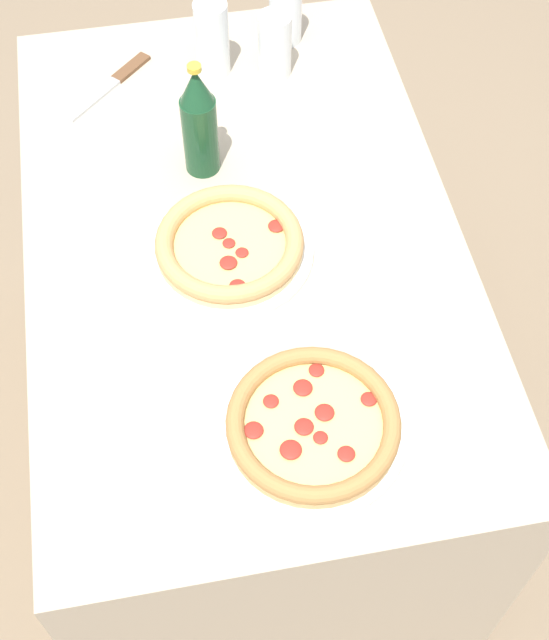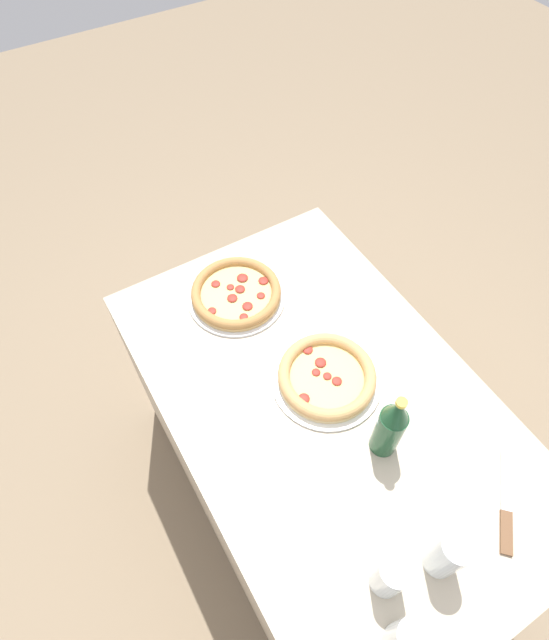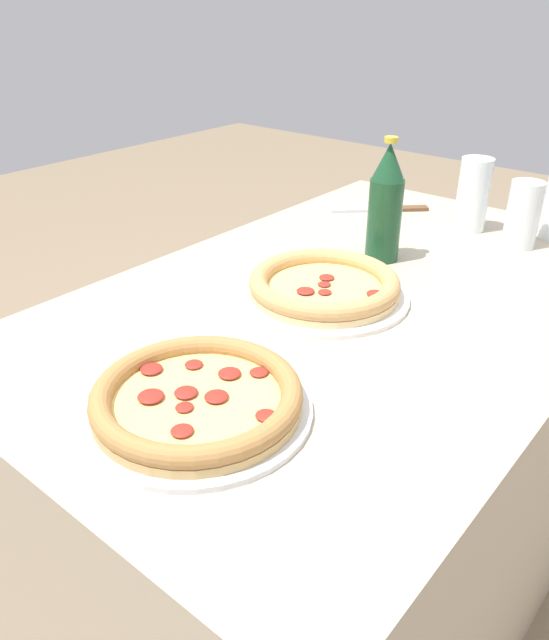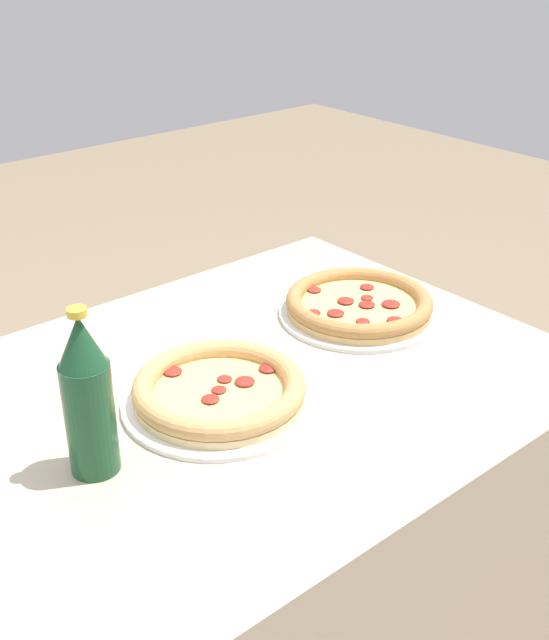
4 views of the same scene
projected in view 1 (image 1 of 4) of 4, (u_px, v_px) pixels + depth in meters
The scene contains 9 objects.
ground_plane at pixel (251, 435), 2.20m from camera, with size 8.00×8.00×0.00m, color #847056.
table at pixel (247, 350), 1.88m from camera, with size 1.22×0.76×0.78m.
pizza_margherita at pixel (230, 245), 1.51m from camera, with size 0.29×0.29×0.04m.
pizza_pepperoni at pixel (313, 424), 1.32m from camera, with size 0.28×0.28×0.04m.
glass_cola at pixel (275, 48), 1.75m from camera, with size 0.07×0.07×0.13m.
glass_red_wine at pixel (285, 13), 1.80m from camera, with size 0.07×0.07×0.14m.
glass_orange_juice at pixel (212, 42), 1.75m from camera, with size 0.07×0.07×0.15m.
beer_bottle at pixel (199, 122), 1.56m from camera, with size 0.06×0.06×0.23m.
knife at pixel (112, 83), 1.77m from camera, with size 0.18×0.18×0.01m.
Camera 1 is at (-1.01, 0.13, 1.97)m, focal length 50.00 mm.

